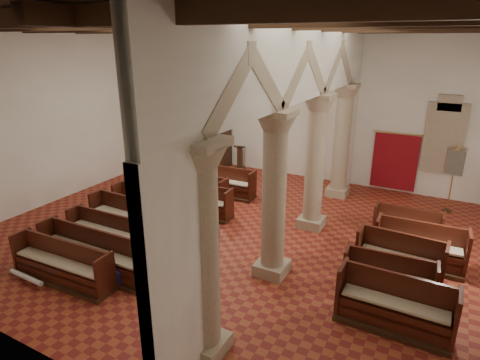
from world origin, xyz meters
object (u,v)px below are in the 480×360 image
pipe_organ (208,135)px  nave_pew_0 (63,269)px  aisle_pew_0 (394,311)px  lectern (240,159)px  processional_banner (451,189)px

pipe_organ → nave_pew_0: 9.96m
pipe_organ → nave_pew_0: bearing=-78.0°
nave_pew_0 → aisle_pew_0: bearing=13.4°
lectern → nave_pew_0: size_ratio=0.41×
lectern → aisle_pew_0: size_ratio=0.52×
processional_banner → nave_pew_0: bearing=-114.3°
lectern → processional_banner: (8.34, -0.69, 0.31)m
nave_pew_0 → aisle_pew_0: (7.18, 2.01, 0.05)m
pipe_organ → aisle_pew_0: bearing=-39.7°
processional_banner → nave_pew_0: size_ratio=0.81×
lectern → aisle_pew_0: bearing=-59.7°
processional_banner → aisle_pew_0: (-0.73, -6.98, -0.40)m
lectern → processional_banner: 8.38m
pipe_organ → lectern: (1.63, -0.01, -0.89)m
lectern → aisle_pew_0: 10.80m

